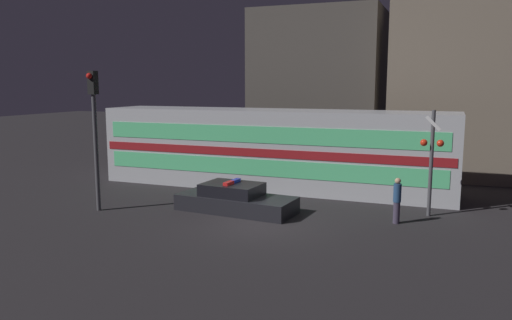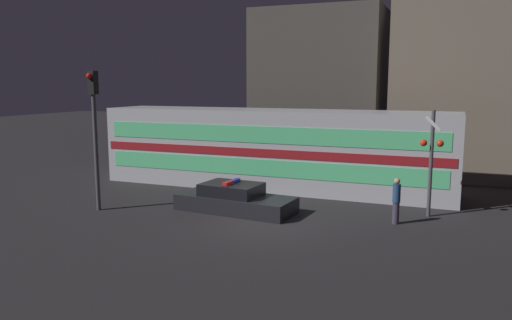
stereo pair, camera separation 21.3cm
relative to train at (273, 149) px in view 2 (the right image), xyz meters
The scene contains 8 objects.
ground_plane 6.80m from the train, 74.32° to the right, with size 120.00×120.00×0.00m, color #262326.
train is the anchor object (origin of this frame).
police_car 5.14m from the train, 87.56° to the right, with size 4.83×2.26×1.23m.
pedestrian 7.82m from the train, 34.76° to the right, with size 0.28×0.28×1.68m.
crossing_signal_near 7.98m from the train, 21.59° to the right, with size 0.85×0.36×4.05m.
traffic_light_corner 8.56m from the train, 125.95° to the right, with size 0.30×0.46×5.52m.
building_left 9.39m from the train, 90.01° to the left, with size 7.89×5.72×9.59m.
building_center 10.99m from the train, 36.45° to the left, with size 7.19×4.07×10.58m.
Camera 2 is at (6.47, -16.27, 4.99)m, focal length 35.00 mm.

